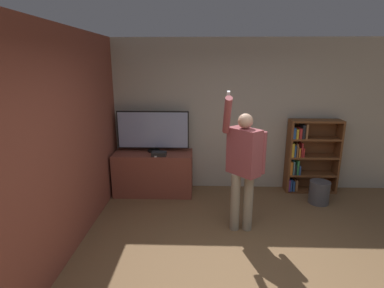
# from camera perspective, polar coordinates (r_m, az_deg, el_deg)

# --- Properties ---
(ground_plane) EXTENTS (14.00, 14.00, 0.00)m
(ground_plane) POSITION_cam_1_polar(r_m,az_deg,el_deg) (3.54, 11.03, -25.14)
(ground_plane) COLOR brown
(wall_back) EXTENTS (6.19, 0.06, 2.70)m
(wall_back) POSITION_cam_1_polar(r_m,az_deg,el_deg) (5.46, 7.36, 5.31)
(wall_back) COLOR #B2AD9E
(wall_back) RESTS_ON ground_plane
(wall_side_brick) EXTENTS (0.06, 4.26, 2.70)m
(wall_side_brick) POSITION_cam_1_polar(r_m,az_deg,el_deg) (4.40, -19.56, 2.15)
(wall_side_brick) COLOR brown
(wall_side_brick) RESTS_ON ground_plane
(tv_ledge) EXTENTS (1.37, 0.59, 0.75)m
(tv_ledge) POSITION_cam_1_polar(r_m,az_deg,el_deg) (5.42, -7.28, -5.45)
(tv_ledge) COLOR brown
(tv_ledge) RESTS_ON ground_plane
(television) EXTENTS (1.25, 0.22, 0.72)m
(television) POSITION_cam_1_polar(r_m,az_deg,el_deg) (5.28, -7.42, 2.53)
(television) COLOR black
(television) RESTS_ON tv_ledge
(game_console) EXTENTS (0.25, 0.16, 0.07)m
(game_console) POSITION_cam_1_polar(r_m,az_deg,el_deg) (5.10, -6.29, -1.87)
(game_console) COLOR black
(game_console) RESTS_ON tv_ledge
(remote_loose) EXTENTS (0.05, 0.14, 0.02)m
(remote_loose) POSITION_cam_1_polar(r_m,az_deg,el_deg) (5.09, -6.92, -2.19)
(remote_loose) COLOR white
(remote_loose) RESTS_ON tv_ledge
(bookshelf) EXTENTS (0.90, 0.28, 1.32)m
(bookshelf) POSITION_cam_1_polar(r_m,az_deg,el_deg) (5.74, 21.12, -2.13)
(bookshelf) COLOR brown
(bookshelf) RESTS_ON ground_plane
(person) EXTENTS (0.58, 0.55, 1.96)m
(person) POSITION_cam_1_polar(r_m,az_deg,el_deg) (4.04, 9.79, -3.40)
(person) COLOR gray
(person) RESTS_ON ground_plane
(waste_bin) EXTENTS (0.33, 0.33, 0.38)m
(waste_bin) POSITION_cam_1_polar(r_m,az_deg,el_deg) (5.48, 23.07, -8.45)
(waste_bin) COLOR #4C4C51
(waste_bin) RESTS_ON ground_plane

